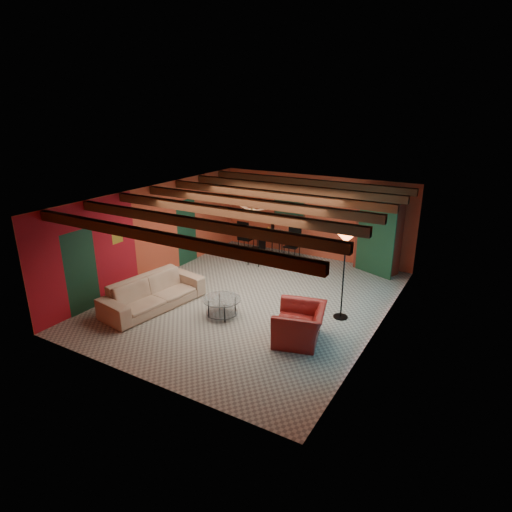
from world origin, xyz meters
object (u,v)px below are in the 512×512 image
Objects in this scene: armchair at (300,324)px; potted_plant at (383,193)px; dining_table at (268,240)px; floor_lamp at (343,277)px; coffee_table at (222,307)px; armoire at (378,236)px; sofa at (153,293)px; vase at (269,220)px.

potted_plant reaches higher than armchair.
dining_table is 4.69m from floor_lamp.
floor_lamp is (0.41, 1.46, 0.67)m from armchair.
coffee_table is 5.47m from armoire.
armoire is 1.31m from potted_plant.
sofa is 1.19× the size of dining_table.
armoire is at bearing 8.50° from dining_table.
coffee_table is 0.41× the size of dining_table.
armchair is 5.65× the size of vase.
dining_table is at bearing 104.26° from coffee_table.
sofa is at bearing -127.86° from potted_plant.
coffee_table is at bearing -151.13° from floor_lamp.
potted_plant reaches higher than floor_lamp.
sofa is 7.01m from potted_plant.
dining_table is 4.97× the size of potted_plant.
sofa is 3.86m from armchair.
dining_table is 1.01× the size of armoire.
sofa is at bearing -106.06° from armoire.
floor_lamp reaches higher than coffee_table.
vase is at bearing -149.70° from armoire.
dining_table is at bearing 0.89° from sofa.
armoire is at bearing -29.08° from sofa.
sofa is 1.83m from coffee_table.
armchair is (3.84, 0.36, 0.00)m from sofa.
vase is (-3.46, -0.52, 0.16)m from armoire.
dining_table is at bearing 0.00° from vase.
potted_plant reaches higher than sofa.
armoire reaches higher than coffee_table.
floor_lamp reaches higher than sofa.
armchair is at bearing -54.32° from vase.
vase is at bearing 140.41° from floor_lamp.
sofa is 1.21× the size of armoire.
floor_lamp reaches higher than armchair.
armchair is 5.00m from armoire.
armchair is 2.66× the size of potted_plant.
potted_plant is (2.35, 4.86, 2.17)m from coffee_table.
armchair is 0.54× the size of armoire.
coffee_table is (-2.08, 0.08, -0.15)m from armchair.
floor_lamp is at bearing 28.87° from coffee_table.
armoire is (2.35, 4.86, 0.86)m from coffee_table.
vase is (0.66, 4.78, 0.87)m from sofa.
sofa is at bearing -166.04° from coffee_table.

